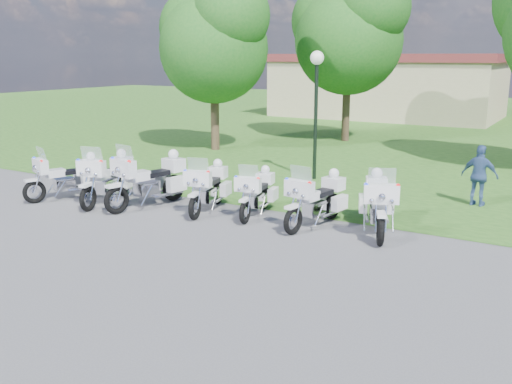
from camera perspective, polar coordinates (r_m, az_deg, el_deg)
The scene contains 14 objects.
ground at distance 12.14m, azimuth -1.64°, elevation -5.68°, with size 100.00×100.00×0.00m, color #4C4C51.
grass_lawn at distance 37.41m, azimuth 21.21°, elevation 6.46°, with size 100.00×48.00×0.01m, color #29561B.
motorcycle_0 at distance 17.10m, azimuth -18.31°, elevation 1.53°, with size 1.27×2.19×1.55m.
motorcycle_1 at distance 16.32m, azimuth -14.56°, elevation 1.44°, with size 1.20×2.46×1.68m.
motorcycle_2 at distance 15.62m, azimuth -10.51°, elevation 1.27°, with size 1.19×2.62×1.78m.
motorcycle_3 at distance 15.00m, azimuth -4.77°, elevation 0.55°, with size 1.09×2.24×1.53m.
motorcycle_4 at distance 14.54m, azimuth 0.11°, elevation 0.00°, with size 0.96×2.10×1.43m.
motorcycle_5 at distance 13.69m, azimuth 6.13°, elevation -0.67°, with size 0.98×2.32×1.56m.
motorcycle_6 at distance 13.39m, azimuth 12.10°, elevation -1.05°, with size 1.40×2.33×1.66m.
lamp_post at distance 18.61m, azimuth 6.07°, elevation 10.76°, with size 0.44×0.44×4.14m.
tree_0 at distance 24.69m, azimuth -4.30°, elevation 15.11°, with size 5.33×4.55×7.11m.
tree_1 at distance 27.61m, azimuth 9.21°, elevation 15.69°, with size 5.82×4.96×7.76m.
building_west at distance 39.64m, azimuth 13.05°, elevation 10.36°, with size 14.56×8.32×4.10m.
bystander_c at distance 16.48m, azimuth 21.46°, elevation 1.50°, with size 0.97×0.41×1.66m, color #385487.
Camera 1 is at (6.15, -9.68, 3.98)m, focal length 40.00 mm.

